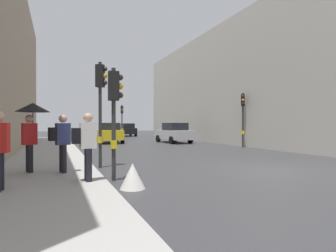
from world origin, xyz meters
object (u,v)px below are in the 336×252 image
traffic_light_near_right (101,95)px  car_silver_hatchback (174,133)px  traffic_light_near_left (114,103)px  pedestrian_with_umbrella (32,118)px  car_dark_suv (127,130)px  pedestrian_with_black_backpack (86,143)px  car_yellow_taxi (109,133)px  warning_sign_triangle (133,176)px  pedestrian_with_grey_backpack (61,140)px  traffic_light_mid_street (243,110)px  traffic_light_far_median (122,116)px

traffic_light_near_right → car_silver_hatchback: 14.09m
traffic_light_near_left → pedestrian_with_umbrella: bearing=146.4°
car_dark_suv → pedestrian_with_black_backpack: pedestrian_with_black_backpack is taller
car_silver_hatchback → car_yellow_taxi: bearing=157.2°
car_yellow_taxi → warning_sign_triangle: size_ratio=6.53×
pedestrian_with_grey_backpack → traffic_light_mid_street: bearing=29.1°
pedestrian_with_umbrella → warning_sign_triangle: size_ratio=3.29×
traffic_light_near_left → car_silver_hatchback: size_ratio=0.76×
traffic_light_mid_street → pedestrian_with_black_backpack: 14.35m
traffic_light_near_left → pedestrian_with_black_backpack: size_ratio=1.85×
traffic_light_mid_street → car_yellow_taxi: traffic_light_mid_street is taller
car_silver_hatchback → pedestrian_with_grey_backpack: 16.03m
warning_sign_triangle → pedestrian_with_grey_backpack: bearing=127.0°
traffic_light_near_left → car_silver_hatchback: bearing=59.7°
pedestrian_with_umbrella → traffic_light_near_right: bearing=24.5°
car_yellow_taxi → traffic_light_near_left: bearing=-99.9°
traffic_light_near_right → pedestrian_with_grey_backpack: bearing=-132.9°
car_yellow_taxi → traffic_light_mid_street: bearing=-46.4°
pedestrian_with_black_backpack → pedestrian_with_grey_backpack: bearing=110.3°
car_silver_hatchback → warning_sign_triangle: 17.01m
traffic_light_far_median → warning_sign_triangle: bearing=-102.4°
car_yellow_taxi → car_silver_hatchback: bearing=-22.8°
traffic_light_near_right → car_dark_suv: bearing=73.9°
traffic_light_far_median → traffic_light_mid_street: bearing=-68.1°
traffic_light_far_median → car_yellow_taxi: 6.18m
traffic_light_mid_street → car_yellow_taxi: size_ratio=0.91×
traffic_light_mid_street → car_yellow_taxi: (-7.94, 8.35, -1.79)m
car_dark_suv → car_yellow_taxi: 13.47m
traffic_light_mid_street → pedestrian_with_grey_backpack: bearing=-150.9°
traffic_light_near_left → pedestrian_with_black_backpack: traffic_light_near_left is taller
traffic_light_near_right → pedestrian_with_grey_backpack: (-1.41, -1.52, -1.58)m
car_silver_hatchback → traffic_light_near_left: bearing=-120.3°
traffic_light_mid_street → traffic_light_far_median: size_ratio=1.02×
pedestrian_with_umbrella → pedestrian_with_black_backpack: bearing=-55.4°
traffic_light_near_right → pedestrian_with_umbrella: (-2.25, -1.02, -0.90)m
pedestrian_with_umbrella → pedestrian_with_black_backpack: 2.58m
traffic_light_near_left → traffic_light_far_median: size_ratio=0.86×
traffic_light_far_median → car_dark_suv: (2.35, 7.18, -1.73)m
car_yellow_taxi → pedestrian_with_grey_backpack: bearing=-105.6°
car_silver_hatchback → warning_sign_triangle: size_ratio=6.63×
car_dark_suv → traffic_light_near_left: bearing=-104.8°
car_silver_hatchback → pedestrian_with_umbrella: bearing=-129.9°
car_silver_hatchback → pedestrian_with_black_backpack: 16.99m
traffic_light_near_left → car_yellow_taxi: 16.42m
traffic_light_near_right → car_silver_hatchback: (8.11, 11.37, -1.86)m
car_dark_suv → traffic_light_near_right: bearing=-106.1°
traffic_light_far_median → car_silver_hatchback: bearing=-69.3°
warning_sign_triangle → car_silver_hatchback: bearing=62.4°
car_yellow_taxi → pedestrian_with_umbrella: 15.51m
traffic_light_near_right → car_dark_suv: (7.58, 26.19, -1.86)m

